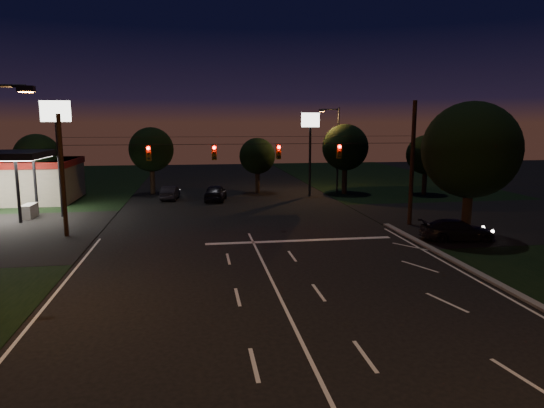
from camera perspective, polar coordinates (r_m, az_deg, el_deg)
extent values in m
plane|color=black|center=(19.72, 1.79, -12.60)|extent=(140.00, 140.00, 0.00)
cube|color=black|center=(41.91, 25.26, -1.59)|extent=(20.00, 16.00, 0.02)
cube|color=silver|center=(14.48, 6.52, -21.40)|extent=(0.14, 40.00, 0.01)
cube|color=silver|center=(31.04, 3.30, -4.31)|extent=(12.00, 0.50, 0.01)
cylinder|color=black|center=(37.13, 15.84, -2.37)|extent=(0.30, 0.30, 9.00)
cylinder|color=black|center=(34.84, -22.99, -3.54)|extent=(0.28, 0.28, 8.00)
cylinder|color=black|center=(33.15, -3.01, 7.06)|extent=(24.00, 0.03, 0.03)
cylinder|color=black|center=(33.13, -3.02, 7.92)|extent=(24.00, 0.02, 0.02)
cube|color=#3F3307|center=(33.15, -14.31, 5.82)|extent=(0.32, 0.26, 1.00)
sphere|color=#FF0705|center=(32.97, -14.36, 6.38)|extent=(0.22, 0.22, 0.22)
sphere|color=black|center=(32.99, -14.33, 5.81)|extent=(0.20, 0.20, 0.20)
sphere|color=black|center=(33.01, -14.31, 5.24)|extent=(0.20, 0.20, 0.20)
cube|color=#3F3307|center=(33.03, -6.82, 6.04)|extent=(0.32, 0.26, 1.00)
sphere|color=#FF0705|center=(32.85, -6.82, 6.60)|extent=(0.22, 0.22, 0.22)
sphere|color=black|center=(32.87, -6.81, 6.02)|extent=(0.20, 0.20, 0.20)
sphere|color=black|center=(32.89, -6.80, 5.45)|extent=(0.20, 0.20, 0.20)
cube|color=#3F3307|center=(33.48, 0.77, 6.15)|extent=(0.32, 0.26, 1.00)
sphere|color=#FF0705|center=(33.30, 0.82, 6.70)|extent=(0.22, 0.22, 0.22)
sphere|color=black|center=(33.32, 0.81, 6.14)|extent=(0.20, 0.20, 0.20)
sphere|color=black|center=(33.34, 0.81, 5.57)|extent=(0.20, 0.20, 0.20)
cube|color=#3F3307|center=(34.46, 7.87, 6.16)|extent=(0.32, 0.26, 1.00)
sphere|color=#FF0705|center=(34.29, 7.96, 6.69)|extent=(0.22, 0.22, 0.22)
sphere|color=black|center=(34.31, 7.95, 6.14)|extent=(0.20, 0.20, 0.20)
sphere|color=black|center=(34.33, 7.94, 5.59)|extent=(0.20, 0.20, 0.20)
cube|color=gray|center=(42.59, -26.67, -0.78)|extent=(0.80, 2.00, 1.10)
cylinder|color=black|center=(40.45, -27.71, 1.30)|extent=(0.24, 0.24, 4.80)
cylinder|color=black|center=(44.22, -26.07, 2.04)|extent=(0.24, 0.24, 4.80)
cylinder|color=black|center=(41.48, -23.71, 3.65)|extent=(0.24, 0.24, 7.50)
cube|color=white|center=(41.33, -24.13, 9.93)|extent=(2.20, 0.30, 1.60)
cylinder|color=black|center=(49.44, 4.48, 4.96)|extent=(0.24, 0.24, 7.00)
cube|color=white|center=(49.29, 4.55, 9.83)|extent=(1.80, 0.30, 1.40)
cylinder|color=black|center=(21.24, -29.35, 12.04)|extent=(1.80, 0.12, 0.12)
cube|color=black|center=(20.95, -26.97, 12.00)|extent=(0.60, 0.35, 0.22)
cube|color=orange|center=(20.94, -26.95, 11.67)|extent=(0.45, 0.25, 0.04)
cylinder|color=black|center=(52.21, 7.75, 6.24)|extent=(0.20, 0.20, 9.00)
cylinder|color=black|center=(51.89, 6.89, 10.99)|extent=(1.80, 0.12, 0.12)
cube|color=black|center=(51.65, 5.90, 10.91)|extent=(0.60, 0.35, 0.22)
cube|color=orange|center=(51.65, 5.90, 10.77)|extent=(0.45, 0.25, 0.04)
cylinder|color=black|center=(33.12, 21.96, -0.59)|extent=(0.60, 0.60, 4.00)
sphere|color=black|center=(32.71, 22.37, 5.90)|extent=(6.00, 6.00, 6.00)
sphere|color=black|center=(33.42, 22.84, 5.63)|extent=(4.50, 4.50, 4.50)
sphere|color=black|center=(32.67, 21.18, 5.74)|extent=(4.20, 4.20, 4.20)
cylinder|color=black|center=(50.46, -25.66, 1.85)|extent=(0.49, 0.49, 3.00)
sphere|color=black|center=(50.21, -25.89, 5.04)|extent=(4.20, 4.20, 4.20)
sphere|color=black|center=(50.40, -25.32, 4.95)|extent=(3.15, 3.15, 3.15)
sphere|color=black|center=(50.54, -26.27, 4.93)|extent=(2.94, 2.94, 2.94)
cylinder|color=black|center=(52.47, -13.89, 2.92)|extent=(0.52, 0.52, 3.25)
sphere|color=black|center=(52.22, -14.02, 6.25)|extent=(4.60, 4.60, 4.60)
sphere|color=black|center=(52.53, -13.48, 6.14)|extent=(3.45, 3.45, 3.45)
sphere|color=black|center=(52.49, -14.50, 6.13)|extent=(3.22, 3.22, 3.22)
cylinder|color=black|center=(51.70, -1.73, 2.82)|extent=(0.47, 0.47, 2.75)
sphere|color=black|center=(51.46, -1.74, 5.68)|extent=(3.80, 3.80, 3.80)
sphere|color=black|center=(51.80, -1.36, 5.58)|extent=(2.85, 2.85, 2.85)
sphere|color=black|center=(51.61, -2.19, 5.59)|extent=(2.66, 2.66, 2.66)
cylinder|color=black|center=(51.64, 8.53, 3.07)|extent=(0.53, 0.53, 3.40)
sphere|color=black|center=(51.38, 8.61, 6.61)|extent=(4.80, 4.80, 4.80)
sphere|color=black|center=(51.88, 9.00, 6.47)|extent=(3.60, 3.60, 3.60)
sphere|color=black|center=(51.47, 8.02, 6.51)|extent=(3.36, 3.36, 3.36)
cylinder|color=black|center=(52.80, 17.50, 2.60)|extent=(0.48, 0.48, 2.90)
sphere|color=black|center=(52.56, 17.64, 5.55)|extent=(4.00, 4.00, 4.00)
sphere|color=black|center=(53.02, 17.88, 5.44)|extent=(3.00, 3.00, 3.00)
sphere|color=black|center=(52.57, 17.15, 5.48)|extent=(2.80, 2.80, 2.80)
imported|color=black|center=(46.98, -6.67, 1.34)|extent=(2.57, 4.81, 1.56)
imported|color=black|center=(48.46, -11.90, 1.32)|extent=(1.81, 4.16, 1.33)
imported|color=black|center=(33.08, 20.97, -2.88)|extent=(4.81, 2.34, 1.35)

